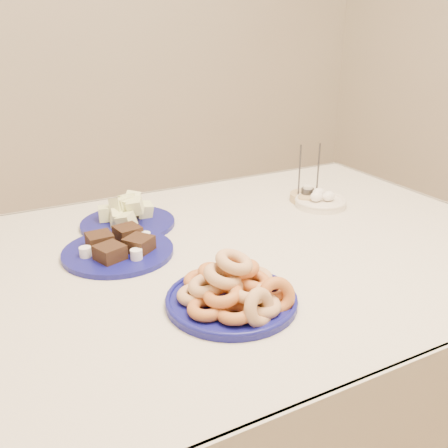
{
  "coord_description": "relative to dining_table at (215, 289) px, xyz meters",
  "views": [
    {
      "loc": [
        -0.52,
        -1.04,
        1.31
      ],
      "look_at": [
        0.0,
        -0.05,
        0.85
      ],
      "focal_mm": 40.0,
      "sensor_mm": 36.0,
      "label": 1
    }
  ],
  "objects": [
    {
      "name": "egg_bowl",
      "position": [
        0.46,
        0.16,
        0.12
      ],
      "size": [
        0.19,
        0.19,
        0.05
      ],
      "rotation": [
        0.0,
        0.0,
        -0.13
      ],
      "color": "silver",
      "rests_on": "dining_table"
    },
    {
      "name": "melon_plate",
      "position": [
        -0.14,
        0.29,
        0.13
      ],
      "size": [
        0.33,
        0.33,
        0.09
      ],
      "rotation": [
        0.0,
        0.0,
        0.23
      ],
      "color": "navy",
      "rests_on": "dining_table"
    },
    {
      "name": "dining_table",
      "position": [
        0.0,
        0.0,
        0.0
      ],
      "size": [
        1.71,
        1.11,
        0.75
      ],
      "color": "brown",
      "rests_on": "ground"
    },
    {
      "name": "donut_platter",
      "position": [
        -0.08,
        -0.24,
        0.14
      ],
      "size": [
        0.34,
        0.34,
        0.13
      ],
      "rotation": [
        0.0,
        0.0,
        0.25
      ],
      "color": "navy",
      "rests_on": "dining_table"
    },
    {
      "name": "brownie_plate",
      "position": [
        -0.22,
        0.11,
        0.12
      ],
      "size": [
        0.36,
        0.36,
        0.05
      ],
      "rotation": [
        0.0,
        0.0,
        0.32
      ],
      "color": "navy",
      "rests_on": "dining_table"
    },
    {
      "name": "candle_holder",
      "position": [
        0.45,
        0.22,
        0.12
      ],
      "size": [
        0.14,
        0.14,
        0.19
      ],
      "rotation": [
        0.0,
        0.0,
        -0.2
      ],
      "color": "tan",
      "rests_on": "dining_table"
    }
  ]
}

